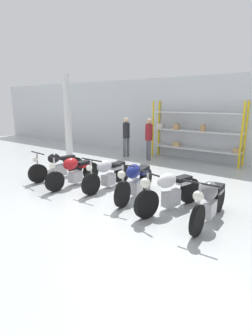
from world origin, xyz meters
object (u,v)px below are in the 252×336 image
motorcycle_black (58,166)px  motorcycle_silver (107,174)px  person_browsing (126,134)px  person_near_rack (149,136)px  shelving_rack (194,131)px  motorcycle_grey (209,200)px  motorcycle_blue (135,180)px  motorcycle_red (74,171)px  motorcycle_white (169,191)px

motorcycle_black → motorcycle_silver: motorcycle_silver is taller
motorcycle_black → person_browsing: size_ratio=1.14×
motorcycle_black → person_near_rack: person_near_rack is taller
shelving_rack → motorcycle_grey: size_ratio=1.96×
motorcycle_blue → motorcycle_black: bearing=-99.4°
motorcycle_red → motorcycle_grey: (4.25, -0.04, 0.07)m
shelving_rack → person_near_rack: size_ratio=2.19×
motorcycle_silver → person_near_rack: person_near_rack is taller
motorcycle_blue → motorcycle_red: bearing=-93.3°
motorcycle_grey → person_browsing: person_browsing is taller
motorcycle_silver → motorcycle_blue: (1.09, -0.13, 0.04)m
shelving_rack → motorcycle_black: 5.96m
motorcycle_black → motorcycle_white: size_ratio=0.99×
motorcycle_grey → person_near_rack: bearing=-137.9°
motorcycle_red → motorcycle_silver: motorcycle_silver is taller
motorcycle_silver → person_browsing: size_ratio=1.09×
motorcycle_black → motorcycle_silver: (2.09, 0.16, 0.04)m
motorcycle_black → motorcycle_grey: size_ratio=1.02×
shelving_rack → person_browsing: size_ratio=2.19×
motorcycle_black → motorcycle_grey: (5.30, -0.26, 0.10)m
shelving_rack → motorcycle_silver: 5.25m
motorcycle_white → person_browsing: 6.46m
shelving_rack → motorcycle_red: size_ratio=1.94×
motorcycle_silver → motorcycle_grey: size_ratio=0.97×
person_browsing → person_near_rack: bearing=-146.5°
motorcycle_blue → motorcycle_grey: 2.14m
motorcycle_white → person_browsing: (-4.64, 4.45, 0.60)m
person_browsing → person_near_rack: (1.23, 0.01, -0.00)m
motorcycle_silver → motorcycle_grey: bearing=82.3°
motorcycle_blue → person_near_rack: (-2.28, 4.25, 0.60)m
motorcycle_red → motorcycle_white: bearing=90.5°
motorcycle_silver → motorcycle_white: 2.25m
motorcycle_silver → motorcycle_white: motorcycle_white is taller
shelving_rack → person_near_rack: shelving_rack is taller
motorcycle_silver → motorcycle_blue: size_ratio=0.96×
motorcycle_silver → person_browsing: 4.81m
motorcycle_grey → person_browsing: size_ratio=1.12×
motorcycle_red → motorcycle_grey: motorcycle_grey is taller
motorcycle_silver → motorcycle_grey: (3.22, -0.42, 0.06)m
motorcycle_white → motorcycle_grey: size_ratio=1.03×
motorcycle_red → person_near_rack: person_near_rack is taller
motorcycle_red → motorcycle_blue: bearing=96.4°
motorcycle_blue → motorcycle_white: (1.13, -0.21, -0.00)m
motorcycle_white → motorcycle_grey: 1.00m
motorcycle_black → motorcycle_red: (1.05, -0.22, 0.04)m
motorcycle_red → motorcycle_grey: 4.25m
motorcycle_black → motorcycle_silver: size_ratio=1.05×
motorcycle_silver → motorcycle_white: size_ratio=0.95×
motorcycle_blue → person_near_rack: size_ratio=1.14×
person_near_rack → motorcycle_white: bearing=72.3°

